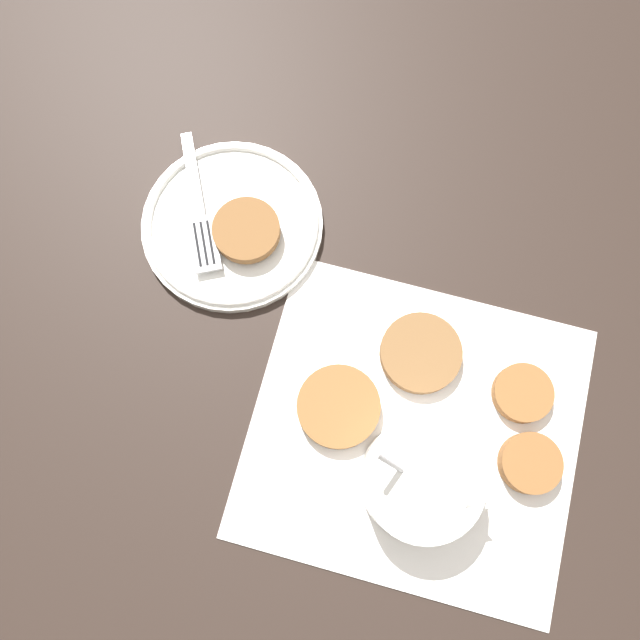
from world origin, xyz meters
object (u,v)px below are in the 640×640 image
(serving_plate, at_px, (232,224))
(fritter_on_plate, at_px, (246,230))
(fork, at_px, (200,216))
(sauce_bowl, at_px, (421,481))

(serving_plate, distance_m, fritter_on_plate, 0.03)
(fritter_on_plate, xyz_separation_m, fork, (-0.05, -0.00, -0.00))
(sauce_bowl, bearing_deg, fork, 151.89)
(serving_plate, height_order, fritter_on_plate, fritter_on_plate)
(sauce_bowl, distance_m, fritter_on_plate, 0.31)
(sauce_bowl, bearing_deg, fritter_on_plate, 146.70)
(sauce_bowl, bearing_deg, serving_plate, 147.88)
(serving_plate, relative_size, fork, 1.33)
(fork, bearing_deg, serving_plate, 14.99)
(sauce_bowl, height_order, serving_plate, sauce_bowl)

